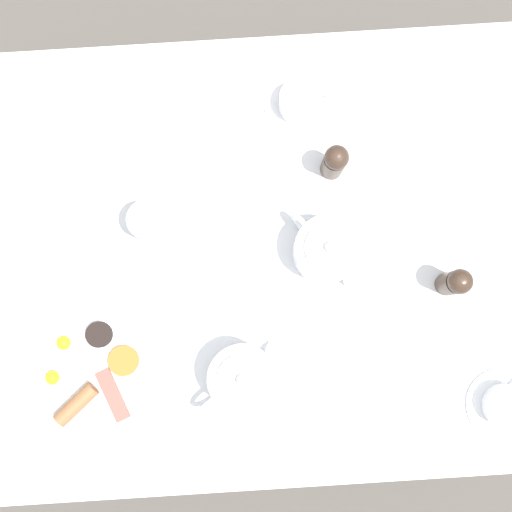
{
  "coord_description": "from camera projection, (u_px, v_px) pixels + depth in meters",
  "views": [
    {
      "loc": [
        0.13,
        -0.01,
        2.1
      ],
      "look_at": [
        0.0,
        0.0,
        0.73
      ],
      "focal_mm": 50.0,
      "sensor_mm": 36.0,
      "label": 1
    }
  ],
  "objects": [
    {
      "name": "ground_plane",
      "position": [
        256.0,
        279.0,
        2.1
      ],
      "size": [
        8.0,
        8.0,
        0.0
      ],
      "primitive_type": "plane",
      "color": "#4C4742"
    },
    {
      "name": "table",
      "position": [
        256.0,
        260.0,
        1.46
      ],
      "size": [
        0.89,
        1.14,
        0.71
      ],
      "color": "silver",
      "rests_on": "ground_plane"
    },
    {
      "name": "breakfast_plate",
      "position": [
        88.0,
        370.0,
        1.36
      ],
      "size": [
        0.26,
        0.26,
        0.04
      ],
      "color": "white",
      "rests_on": "table"
    },
    {
      "name": "teapot_near",
      "position": [
        326.0,
        252.0,
        1.35
      ],
      "size": [
        0.17,
        0.14,
        0.12
      ],
      "rotation": [
        0.0,
        0.0,
        0.65
      ],
      "color": "white",
      "rests_on": "table"
    },
    {
      "name": "teapot_far",
      "position": [
        241.0,
        378.0,
        1.32
      ],
      "size": [
        0.13,
        0.18,
        0.12
      ],
      "rotation": [
        0.0,
        0.0,
        2.17
      ],
      "color": "white",
      "rests_on": "table"
    },
    {
      "name": "teacup_with_saucer_left",
      "position": [
        506.0,
        406.0,
        1.34
      ],
      "size": [
        0.14,
        0.14,
        0.06
      ],
      "color": "white",
      "rests_on": "table"
    },
    {
      "name": "teacup_with_saucer_right",
      "position": [
        300.0,
        103.0,
        1.4
      ],
      "size": [
        0.14,
        0.14,
        0.06
      ],
      "color": "white",
      "rests_on": "table"
    },
    {
      "name": "water_glass_tall",
      "position": [
        149.0,
        223.0,
        1.35
      ],
      "size": [
        0.07,
        0.07,
        0.09
      ],
      "color": "white",
      "rests_on": "table"
    },
    {
      "name": "pepper_grinder",
      "position": [
        335.0,
        162.0,
        1.35
      ],
      "size": [
        0.05,
        0.05,
        0.12
      ],
      "color": "#38281E",
      "rests_on": "table"
    },
    {
      "name": "salt_grinder",
      "position": [
        455.0,
        283.0,
        1.32
      ],
      "size": [
        0.05,
        0.05,
        0.12
      ],
      "color": "#38281E",
      "rests_on": "table"
    },
    {
      "name": "fork_by_plate",
      "position": [
        414.0,
        146.0,
        1.41
      ],
      "size": [
        0.09,
        0.15,
        0.0
      ],
      "rotation": [
        0.0,
        0.0,
        0.51
      ],
      "color": "silver",
      "rests_on": "table"
    },
    {
      "name": "knife_by_plate",
      "position": [
        375.0,
        406.0,
        1.36
      ],
      "size": [
        0.07,
        0.23,
        0.0
      ],
      "rotation": [
        0.0,
        0.0,
        3.38
      ],
      "color": "silver",
      "rests_on": "table"
    },
    {
      "name": "spoon_for_tea",
      "position": [
        170.0,
        128.0,
        1.41
      ],
      "size": [
        0.04,
        0.14,
        0.0
      ],
      "rotation": [
        0.0,
        0.0,
        2.99
      ],
      "color": "silver",
      "rests_on": "table"
    },
    {
      "name": "fork_spare",
      "position": [
        36.0,
        143.0,
        1.41
      ],
      "size": [
        0.17,
        0.03,
        0.0
      ],
      "rotation": [
        0.0,
        0.0,
        4.84
      ],
      "color": "silver",
      "rests_on": "table"
    }
  ]
}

